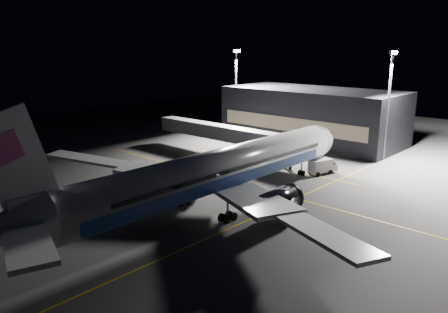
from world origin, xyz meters
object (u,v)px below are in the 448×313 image
safety_cone_c (198,186)px  floodlight_mast_south (389,96)px  airliner (214,172)px  jet_bridge (229,134)px  safety_cone_a (153,184)px  safety_cone_b (183,175)px  service_truck (323,166)px  floodlight_mast_north (236,84)px  baggage_tug (138,179)px

safety_cone_c → floodlight_mast_south: bearing=-21.3°
airliner → jet_bridge: airliner is taller
airliner → safety_cone_a: airliner is taller
safety_cone_a → safety_cone_b: size_ratio=0.97×
floodlight_mast_south → safety_cone_b: (-34.00, 20.01, -12.06)m
floodlight_mast_south → service_truck: size_ratio=3.75×
floodlight_mast_north → service_truck: 39.38m
jet_bridge → safety_cone_b: size_ratio=54.67×
floodlight_mast_south → service_truck: 20.00m
floodlight_mast_north → floodlight_mast_south: same height
jet_bridge → floodlight_mast_north: floodlight_mast_north is taller
floodlight_mast_north → safety_cone_b: (-34.00, -17.99, -12.06)m
airliner → floodlight_mast_north: 52.56m
safety_cone_a → safety_cone_c: bearing=-54.8°
jet_bridge → floodlight_mast_north: bearing=37.7°
baggage_tug → safety_cone_a: baggage_tug is taller
floodlight_mast_north → floodlight_mast_south: bearing=-90.0°
service_truck → safety_cone_c: size_ratio=9.19×
jet_bridge → floodlight_mast_south: floodlight_mast_south is taller
baggage_tug → safety_cone_c: 9.91m
airliner → floodlight_mast_north: bearing=37.9°
jet_bridge → service_truck: (1.72, -20.20, -3.17)m
airliner → jet_bridge: size_ratio=1.79×
floodlight_mast_south → baggage_tug: floodlight_mast_south is taller
floodlight_mast_south → safety_cone_c: (-36.29, 14.12, -12.07)m
jet_bridge → safety_cone_c: 21.26m
floodlight_mast_north → safety_cone_b: size_ratio=32.90×
airliner → floodlight_mast_south: 42.13m
baggage_tug → safety_cone_c: size_ratio=4.48×
floodlight_mast_north → safety_cone_c: bearing=-146.7°
airliner → jet_bridge: (23.08, 18.06, -0.58)m
airliner → service_truck: bearing=-5.0°
safety_cone_c → safety_cone_a: bearing=125.2°
airliner → floodlight_mast_south: bearing=-8.3°
safety_cone_b → floodlight_mast_south: bearing=-30.5°
airliner → safety_cone_b: size_ratio=97.71×
jet_bridge → floodlight_mast_north: 24.06m
jet_bridge → safety_cone_c: size_ratio=57.27×
baggage_tug → safety_cone_a: size_ratio=4.41×
jet_bridge → safety_cone_c: bearing=-151.5°
floodlight_mast_south → safety_cone_c: 40.77m
floodlight_mast_north → baggage_tug: bearing=-159.6°
jet_bridge → service_truck: jet_bridge is taller
safety_cone_a → safety_cone_c: (4.15, -5.90, -0.01)m
floodlight_mast_south → service_truck: floodlight_mast_south is taller
floodlight_mast_south → safety_cone_a: bearing=153.7°
floodlight_mast_south → safety_cone_a: floodlight_mast_south is taller
floodlight_mast_north → floodlight_mast_south: (0.00, -38.00, 0.00)m
baggage_tug → safety_cone_c: bearing=-79.2°
jet_bridge → baggage_tug: 23.76m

